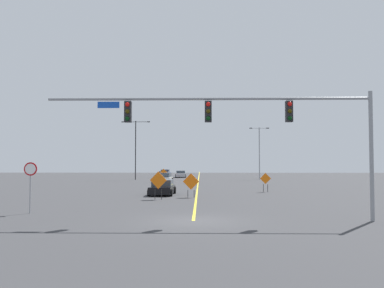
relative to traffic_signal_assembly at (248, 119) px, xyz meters
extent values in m
plane|color=#38383A|center=(-2.71, 0.02, -5.06)|extent=(191.19, 191.19, 0.00)
cube|color=yellow|center=(-2.71, 53.12, -5.05)|extent=(0.16, 106.21, 0.01)
cylinder|color=gray|center=(6.07, 0.02, -1.85)|extent=(0.20, 0.20, 6.41)
cylinder|color=gray|center=(-1.97, 0.02, 1.00)|extent=(16.07, 0.14, 0.14)
cube|color=black|center=(2.05, 0.02, 0.35)|extent=(0.34, 0.32, 1.05)
sphere|color=red|center=(2.05, -0.15, 0.70)|extent=(0.22, 0.22, 0.22)
sphere|color=#3C3106|center=(2.05, -0.15, 0.35)|extent=(0.22, 0.22, 0.22)
sphere|color=black|center=(2.05, -0.15, 0.00)|extent=(0.22, 0.22, 0.22)
cube|color=black|center=(-1.97, 0.02, 0.35)|extent=(0.34, 0.32, 1.05)
sphere|color=red|center=(-1.97, -0.15, 0.70)|extent=(0.22, 0.22, 0.22)
sphere|color=#3C3106|center=(-1.97, -0.15, 0.35)|extent=(0.22, 0.22, 0.22)
sphere|color=black|center=(-1.97, -0.15, 0.00)|extent=(0.22, 0.22, 0.22)
cube|color=black|center=(-5.98, 0.02, 0.35)|extent=(0.34, 0.32, 1.05)
sphere|color=red|center=(-5.98, -0.15, 0.70)|extent=(0.22, 0.22, 0.22)
sphere|color=#3C3106|center=(-5.98, -0.15, 0.35)|extent=(0.22, 0.22, 0.22)
sphere|color=black|center=(-5.98, -0.15, 0.00)|extent=(0.22, 0.22, 0.22)
cube|color=#1447B7|center=(-6.97, 0.02, 0.71)|extent=(1.10, 0.03, 0.32)
cylinder|color=gray|center=(-12.01, 2.79, -3.99)|extent=(0.07, 0.07, 2.13)
cylinder|color=#B20F14|center=(-12.01, 2.79, -2.55)|extent=(0.76, 0.03, 0.76)
cylinder|color=white|center=(-12.01, 2.77, -2.55)|extent=(0.61, 0.01, 0.61)
cylinder|color=gray|center=(7.60, 49.56, -0.64)|extent=(0.16, 0.16, 8.84)
cylinder|color=gray|center=(6.89, 49.56, 3.64)|extent=(1.43, 0.08, 0.08)
cube|color=#262628|center=(6.17, 49.56, 3.64)|extent=(0.44, 0.24, 0.14)
cylinder|color=gray|center=(8.32, 49.56, 3.64)|extent=(1.43, 0.08, 0.08)
cube|color=#262628|center=(9.04, 49.56, 3.64)|extent=(0.44, 0.24, 0.14)
cylinder|color=black|center=(-13.22, 48.16, -0.15)|extent=(0.16, 0.16, 9.82)
cylinder|color=black|center=(-14.30, 48.16, 4.61)|extent=(2.16, 0.08, 0.08)
cube|color=#262628|center=(-15.38, 48.16, 4.61)|extent=(0.44, 0.24, 0.14)
cylinder|color=black|center=(-12.14, 48.16, 4.61)|extent=(2.16, 0.08, 0.08)
cube|color=#262628|center=(-11.06, 48.16, 4.61)|extent=(0.44, 0.24, 0.14)
cube|color=orange|center=(-5.65, 11.68, -3.56)|extent=(1.34, 0.32, 1.37)
cylinder|color=black|center=(-5.91, 11.73, -4.66)|extent=(0.05, 0.05, 0.79)
cylinder|color=black|center=(-5.39, 11.62, -4.66)|extent=(0.05, 0.05, 0.79)
cube|color=orange|center=(3.96, 19.91, -3.74)|extent=(1.08, 0.10, 1.08)
cylinder|color=black|center=(3.75, 19.90, -4.68)|extent=(0.05, 0.05, 0.76)
cylinder|color=black|center=(4.17, 19.92, -4.68)|extent=(0.05, 0.05, 0.76)
cube|color=orange|center=(-8.06, 43.04, -3.77)|extent=(1.25, 0.18, 1.26)
cylinder|color=black|center=(-8.30, 43.01, -4.74)|extent=(0.05, 0.05, 0.64)
cylinder|color=black|center=(-7.82, 43.06, -4.74)|extent=(0.05, 0.05, 0.64)
cube|color=orange|center=(-3.14, 13.60, -3.75)|extent=(1.34, 0.27, 1.36)
cylinder|color=black|center=(-3.40, 13.65, -4.75)|extent=(0.05, 0.05, 0.61)
cylinder|color=black|center=(-2.88, 13.56, -4.75)|extent=(0.05, 0.05, 0.61)
cube|color=red|center=(-8.89, 53.04, -4.61)|extent=(1.94, 4.13, 0.57)
cube|color=#333D47|center=(-8.88, 53.24, -4.04)|extent=(1.70, 1.98, 0.57)
cylinder|color=black|center=(-9.84, 51.63, -4.74)|extent=(0.24, 0.65, 0.64)
cylinder|color=black|center=(-8.01, 51.58, -4.74)|extent=(0.24, 0.65, 0.64)
cylinder|color=black|center=(-9.77, 54.49, -4.74)|extent=(0.24, 0.65, 0.64)
cylinder|color=black|center=(-7.93, 54.44, -4.74)|extent=(0.24, 0.65, 0.64)
cube|color=black|center=(-5.75, 16.26, -4.59)|extent=(2.04, 4.63, 0.62)
cube|color=#333D47|center=(-5.75, 16.49, -4.00)|extent=(1.78, 2.50, 0.57)
cylinder|color=black|center=(-6.75, 14.69, -4.74)|extent=(0.24, 0.65, 0.64)
cylinder|color=black|center=(-4.86, 14.63, -4.74)|extent=(0.24, 0.65, 0.64)
cylinder|color=black|center=(-6.65, 17.89, -4.74)|extent=(0.24, 0.65, 0.64)
cylinder|color=black|center=(-4.76, 17.83, -4.74)|extent=(0.24, 0.65, 0.64)
cube|color=white|center=(-7.51, 38.56, -4.59)|extent=(2.06, 4.55, 0.61)
cube|color=#333D47|center=(-7.50, 38.78, -3.97)|extent=(1.77, 2.55, 0.63)
cylinder|color=black|center=(-8.51, 37.06, -4.74)|extent=(0.26, 0.65, 0.64)
cylinder|color=black|center=(-6.70, 36.95, -4.74)|extent=(0.26, 0.65, 0.64)
cylinder|color=black|center=(-8.32, 40.17, -4.74)|extent=(0.26, 0.65, 0.64)
cylinder|color=black|center=(-6.52, 40.06, -4.74)|extent=(0.26, 0.65, 0.64)
cube|color=#B7BABF|center=(-6.19, 59.00, -4.56)|extent=(2.01, 4.64, 0.68)
cube|color=#333D47|center=(-6.20, 59.23, -3.99)|extent=(1.74, 2.46, 0.46)
cylinder|color=black|center=(-7.02, 57.37, -4.74)|extent=(0.25, 0.65, 0.64)
cylinder|color=black|center=(-5.21, 57.45, -4.74)|extent=(0.25, 0.65, 0.64)
cylinder|color=black|center=(-7.16, 60.56, -4.74)|extent=(0.25, 0.65, 0.64)
cylinder|color=black|center=(-5.35, 60.64, -4.74)|extent=(0.25, 0.65, 0.64)
cube|color=#1E389E|center=(-9.32, 60.91, -4.53)|extent=(1.76, 4.56, 0.74)
cube|color=#333D47|center=(-9.32, 61.14, -3.86)|extent=(1.58, 2.73, 0.59)
cylinder|color=black|center=(-10.20, 59.31, -4.74)|extent=(0.22, 0.64, 0.64)
cylinder|color=black|center=(-8.44, 59.31, -4.74)|extent=(0.22, 0.64, 0.64)
cylinder|color=black|center=(-10.20, 62.50, -4.74)|extent=(0.22, 0.64, 0.64)
cylinder|color=black|center=(-8.45, 62.50, -4.74)|extent=(0.22, 0.64, 0.64)
camera|label=1|loc=(-2.35, -20.47, -2.18)|focal=38.64mm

